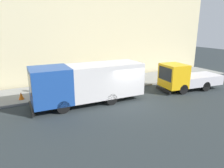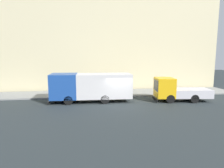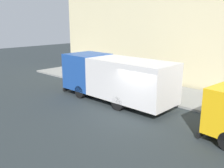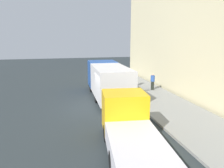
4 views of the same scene
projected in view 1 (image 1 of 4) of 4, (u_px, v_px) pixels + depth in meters
name	position (u px, v px, depth m)	size (l,w,h in m)	color
ground	(129.00, 102.00, 15.43)	(80.00, 80.00, 0.00)	#262D30
sidewalk	(101.00, 85.00, 19.80)	(4.23, 30.00, 0.15)	gray
building_facade	(89.00, 16.00, 20.35)	(0.50, 30.00, 12.78)	beige
large_utility_truck	(88.00, 82.00, 15.00)	(2.71, 8.12, 2.84)	#1C4595
small_flatbed_truck	(185.00, 78.00, 18.19)	(2.70, 5.82, 2.39)	#F0B013
pedestrian_walking	(60.00, 78.00, 18.69)	(0.42, 0.42, 1.59)	black
pedestrian_standing	(42.00, 83.00, 16.81)	(0.46, 0.46, 1.71)	black
traffic_cone_orange	(21.00, 96.00, 15.57)	(0.39, 0.39, 0.56)	orange
street_sign_post	(88.00, 76.00, 17.20)	(0.44, 0.08, 2.24)	#4C5156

